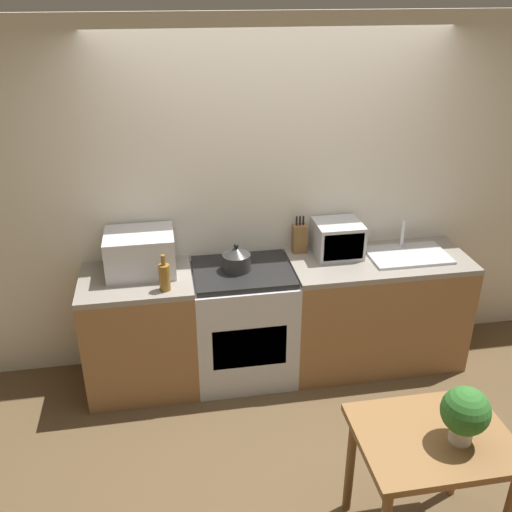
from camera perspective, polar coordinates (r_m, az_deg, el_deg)
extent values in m
plane|color=brown|center=(4.00, 4.93, -18.28)|extent=(16.00, 16.00, 0.00)
cube|color=silver|center=(4.29, 1.63, 5.76)|extent=(10.00, 0.06, 2.60)
cube|color=olive|center=(4.31, -11.42, -7.69)|extent=(0.79, 0.62, 0.86)
cube|color=gray|center=(4.08, -11.97, -2.43)|extent=(0.79, 0.62, 0.04)
cube|color=olive|center=(4.58, 11.76, -5.52)|extent=(1.35, 0.62, 0.86)
cube|color=gray|center=(4.37, 12.29, -0.48)|extent=(1.35, 0.62, 0.04)
cube|color=silver|center=(4.34, -1.28, -6.88)|extent=(0.74, 0.62, 0.86)
cube|color=black|center=(4.11, -1.34, -1.61)|extent=(0.71, 0.57, 0.04)
cube|color=black|center=(4.09, -0.63, -9.13)|extent=(0.53, 0.02, 0.32)
cylinder|color=#2D2D2D|center=(4.07, -1.96, -0.62)|extent=(0.20, 0.20, 0.12)
cone|color=#2D2D2D|center=(4.03, -1.98, 0.52)|extent=(0.19, 0.19, 0.06)
sphere|color=black|center=(4.02, -1.99, 1.02)|extent=(0.04, 0.04, 0.04)
cube|color=silver|center=(4.09, -11.50, 0.34)|extent=(0.48, 0.38, 0.30)
cube|color=black|center=(3.93, -11.52, -0.82)|extent=(0.42, 0.01, 0.24)
cylinder|color=olive|center=(3.85, -9.13, -2.13)|extent=(0.08, 0.08, 0.19)
cylinder|color=olive|center=(3.79, -9.27, -0.41)|extent=(0.03, 0.03, 0.07)
cube|color=brown|center=(4.33, 4.35, 1.76)|extent=(0.10, 0.08, 0.22)
cylinder|color=black|center=(4.27, 4.08, 3.52)|extent=(0.01, 0.01, 0.07)
cylinder|color=black|center=(4.27, 4.42, 3.54)|extent=(0.01, 0.01, 0.07)
cylinder|color=black|center=(4.28, 4.76, 3.56)|extent=(0.01, 0.01, 0.07)
cube|color=silver|center=(4.32, 8.16, 1.75)|extent=(0.34, 0.32, 0.26)
cube|color=black|center=(4.19, 8.77, 0.90)|extent=(0.30, 0.01, 0.21)
cube|color=silver|center=(4.44, 14.96, 0.09)|extent=(0.59, 0.38, 0.02)
cylinder|color=silver|center=(4.50, 14.46, 2.20)|extent=(0.03, 0.03, 0.22)
cube|color=brown|center=(3.13, 17.33, -16.96)|extent=(0.77, 0.61, 0.04)
cylinder|color=brown|center=(3.43, 9.42, -19.81)|extent=(0.05, 0.05, 0.70)
cylinder|color=brown|center=(3.66, 19.63, -17.70)|extent=(0.05, 0.05, 0.70)
cylinder|color=beige|center=(3.09, 19.80, -16.37)|extent=(0.11, 0.11, 0.08)
sphere|color=#2D6B28|center=(3.00, 20.22, -14.33)|extent=(0.24, 0.24, 0.24)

